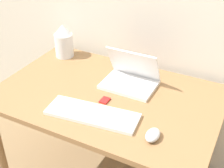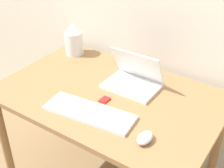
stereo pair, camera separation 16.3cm
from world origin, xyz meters
name	(u,v)px [view 2 (the right image)]	position (x,y,z in m)	size (l,w,h in m)	color
desk	(109,106)	(0.00, 0.40, 0.66)	(1.23, 0.80, 0.75)	olive
laptop	(134,79)	(0.07, 0.55, 0.79)	(0.30, 0.22, 0.22)	white
keyboard	(89,112)	(0.02, 0.19, 0.76)	(0.48, 0.21, 0.02)	white
mouse	(145,138)	(0.35, 0.17, 0.77)	(0.06, 0.10, 0.04)	silver
vase	(74,39)	(-0.48, 0.68, 0.86)	(0.12, 0.12, 0.22)	white
mp3_player	(105,100)	(0.02, 0.33, 0.75)	(0.04, 0.06, 0.01)	red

